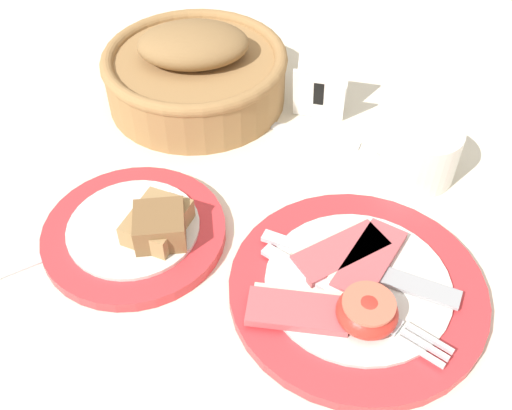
# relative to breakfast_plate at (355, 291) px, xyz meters

# --- Properties ---
(ground_plane) EXTENTS (3.00, 3.00, 0.00)m
(ground_plane) POSITION_rel_breakfast_plate_xyz_m (-0.11, 0.01, -0.01)
(ground_plane) COLOR beige
(breakfast_plate) EXTENTS (0.23, 0.23, 0.04)m
(breakfast_plate) POSITION_rel_breakfast_plate_xyz_m (0.00, 0.00, 0.00)
(breakfast_plate) COLOR red
(breakfast_plate) RESTS_ON ground_plane
(bread_plate) EXTENTS (0.18, 0.18, 0.05)m
(bread_plate) POSITION_rel_breakfast_plate_xyz_m (-0.21, 0.02, 0.00)
(bread_plate) COLOR red
(bread_plate) RESTS_ON ground_plane
(sugar_cup) EXTENTS (0.08, 0.08, 0.06)m
(sugar_cup) POSITION_rel_breakfast_plate_xyz_m (0.04, 0.18, 0.02)
(sugar_cup) COLOR white
(sugar_cup) RESTS_ON ground_plane
(bread_basket) EXTENTS (0.22, 0.22, 0.10)m
(bread_basket) POSITION_rel_breakfast_plate_xyz_m (-0.23, 0.26, 0.03)
(bread_basket) COLOR olive
(bread_basket) RESTS_ON ground_plane
(number_card) EXTENTS (0.06, 0.05, 0.07)m
(number_card) POSITION_rel_breakfast_plate_xyz_m (-0.08, 0.26, 0.03)
(number_card) COLOR white
(number_card) RESTS_ON ground_plane
(teaspoon_by_saucer) EXTENTS (0.19, 0.05, 0.01)m
(teaspoon_by_saucer) POSITION_rel_breakfast_plate_xyz_m (0.00, 0.21, -0.01)
(teaspoon_by_saucer) COLOR silver
(teaspoon_by_saucer) RESTS_ON ground_plane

